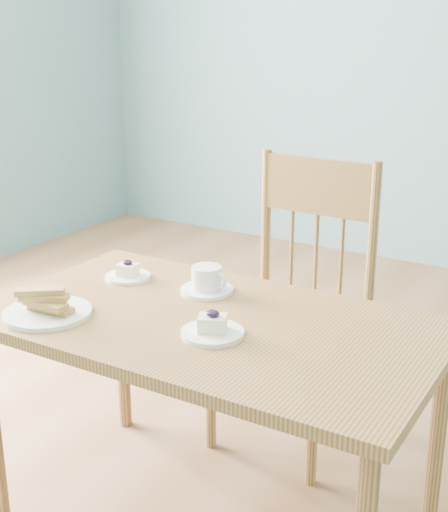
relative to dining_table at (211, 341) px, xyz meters
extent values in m
cube|color=#885E3F|center=(-0.01, 0.21, -0.60)|extent=(5.00, 5.00, 0.01)
cube|color=#A1733D|center=(0.00, 0.00, 0.05)|extent=(1.25, 0.72, 0.04)
cylinder|color=#A1733D|center=(-0.57, 0.29, -0.28)|extent=(0.05, 0.05, 0.63)
cylinder|color=#A1733D|center=(0.56, 0.31, -0.28)|extent=(0.05, 0.05, 0.63)
cube|color=#A1733D|center=(-0.02, 0.52, -0.13)|extent=(0.47, 0.45, 0.04)
cylinder|color=#A1733D|center=(-0.22, 0.34, -0.37)|extent=(0.04, 0.04, 0.45)
cylinder|color=#A1733D|center=(0.17, 0.33, -0.37)|extent=(0.04, 0.04, 0.45)
cylinder|color=#A1733D|center=(-0.21, 0.71, -0.37)|extent=(0.04, 0.04, 0.45)
cylinder|color=#A1733D|center=(0.18, 0.70, -0.37)|extent=(0.04, 0.04, 0.45)
cylinder|color=#A1733D|center=(-0.22, 0.72, 0.15)|extent=(0.03, 0.03, 0.51)
cylinder|color=#A1733D|center=(0.19, 0.71, 0.15)|extent=(0.03, 0.03, 0.51)
cube|color=#A1733D|center=(-0.01, 0.72, 0.30)|extent=(0.39, 0.04, 0.20)
cylinder|color=#A1733D|center=(-0.11, 0.72, 0.05)|extent=(0.02, 0.02, 0.30)
cylinder|color=#A1733D|center=(-0.01, 0.72, 0.05)|extent=(0.02, 0.02, 0.30)
cylinder|color=#A1733D|center=(0.08, 0.71, 0.05)|extent=(0.02, 0.02, 0.30)
cylinder|color=white|center=(0.06, -0.09, 0.07)|extent=(0.16, 0.16, 0.01)
cube|color=#F3E6BA|center=(0.06, -0.09, 0.10)|extent=(0.09, 0.08, 0.04)
ellipsoid|color=black|center=(0.06, -0.09, 0.13)|extent=(0.04, 0.04, 0.02)
sphere|color=black|center=(0.07, -0.08, 0.13)|extent=(0.01, 0.01, 0.01)
sphere|color=black|center=(0.05, -0.08, 0.13)|extent=(0.01, 0.01, 0.01)
sphere|color=black|center=(0.06, -0.10, 0.13)|extent=(0.01, 0.01, 0.01)
cylinder|color=white|center=(-0.40, 0.14, 0.07)|extent=(0.14, 0.14, 0.01)
cube|color=#F3E6BA|center=(-0.40, 0.14, 0.09)|extent=(0.07, 0.06, 0.04)
ellipsoid|color=black|center=(-0.40, 0.14, 0.12)|extent=(0.03, 0.03, 0.01)
sphere|color=black|center=(-0.39, 0.14, 0.12)|extent=(0.01, 0.01, 0.01)
sphere|color=black|center=(-0.40, 0.14, 0.12)|extent=(0.01, 0.01, 0.01)
sphere|color=black|center=(-0.40, 0.13, 0.12)|extent=(0.01, 0.01, 0.01)
cylinder|color=white|center=(-0.12, 0.17, 0.07)|extent=(0.16, 0.16, 0.01)
cylinder|color=white|center=(-0.12, 0.17, 0.11)|extent=(0.10, 0.10, 0.07)
cylinder|color=#996644|center=(-0.12, 0.17, 0.14)|extent=(0.08, 0.08, 0.00)
torus|color=white|center=(-0.08, 0.17, 0.11)|extent=(0.05, 0.01, 0.05)
cylinder|color=white|center=(-0.40, -0.21, 0.07)|extent=(0.24, 0.24, 0.01)
camera|label=1|loc=(0.96, -1.50, 0.84)|focal=50.00mm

